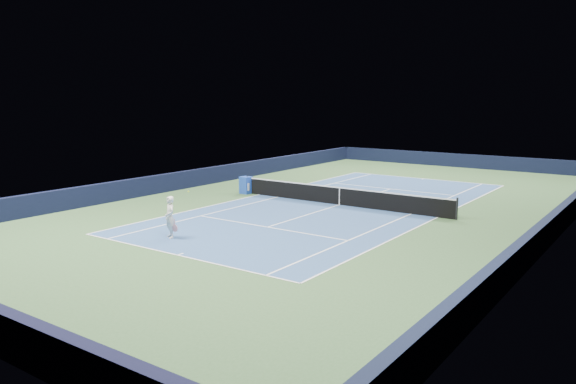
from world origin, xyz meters
The scene contains 19 objects.
ground centered at (0.00, 0.00, 0.00)m, with size 40.00×40.00×0.00m, color #33552E.
wall_far centered at (0.00, 19.82, 0.55)m, with size 22.00×0.35×1.10m, color black.
wall_right centered at (10.82, 0.00, 0.55)m, with size 0.35×40.00×1.10m, color black.
wall_left centered at (-10.82, 0.00, 0.55)m, with size 0.35×40.00×1.10m, color black.
court_surface centered at (0.00, 0.00, 0.00)m, with size 10.97×23.77×0.01m, color #2D4D7F.
baseline_far centered at (0.00, 11.88, 0.01)m, with size 10.97×0.08×0.00m, color white.
baseline_near centered at (0.00, -11.88, 0.01)m, with size 10.97×0.08×0.00m, color white.
sideline_doubles_right centered at (5.49, 0.00, 0.01)m, with size 0.08×23.77×0.00m, color white.
sideline_doubles_left centered at (-5.49, 0.00, 0.01)m, with size 0.08×23.77×0.00m, color white.
sideline_singles_right centered at (4.12, 0.00, 0.01)m, with size 0.08×23.77×0.00m, color white.
sideline_singles_left centered at (-4.12, 0.00, 0.01)m, with size 0.08×23.77×0.00m, color white.
service_line_far centered at (0.00, 6.40, 0.01)m, with size 8.23×0.08×0.00m, color white.
service_line_near centered at (0.00, -6.40, 0.01)m, with size 8.23×0.08×0.00m, color white.
center_service_line centered at (0.00, 0.00, 0.01)m, with size 0.08×12.80×0.00m, color white.
center_mark_far centered at (0.00, 11.73, 0.01)m, with size 0.08×0.30×0.00m, color white.
center_mark_near centered at (0.00, -11.73, 0.01)m, with size 0.08×0.30×0.00m, color white.
tennis_net centered at (0.00, 0.00, 0.50)m, with size 12.90×0.10×1.07m.
sponsor_cube centered at (-6.40, -0.14, 0.51)m, with size 0.68×0.63×1.03m.
tennis_player centered at (-2.13, -10.22, 0.87)m, with size 0.85×1.36×1.84m.
Camera 1 is at (14.89, -25.84, 5.80)m, focal length 35.00 mm.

